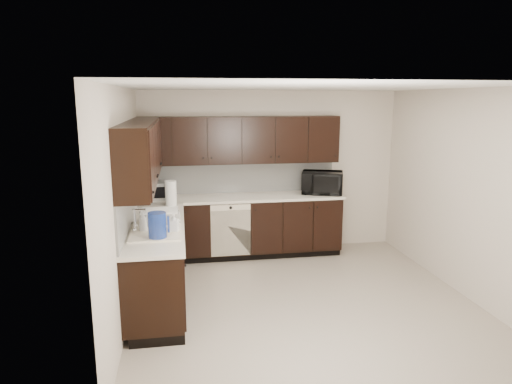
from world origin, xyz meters
TOP-DOWN VIEW (x-y plane):
  - floor at (0.00, 0.00)m, footprint 4.00×4.00m
  - ceiling at (0.00, 0.00)m, footprint 4.00×4.00m
  - wall_back at (0.00, 2.00)m, footprint 4.00×0.02m
  - wall_left at (-2.00, 0.00)m, footprint 0.02×4.00m
  - wall_right at (2.00, 0.00)m, footprint 0.02×4.00m
  - wall_front at (0.00, -2.00)m, footprint 4.00×0.02m
  - lower_cabinets at (-1.01, 1.11)m, footprint 3.00×2.80m
  - countertop at (-1.01, 1.11)m, footprint 3.03×2.83m
  - backsplash at (-1.22, 1.32)m, footprint 3.00×2.80m
  - upper_cabinets at (-1.10, 1.20)m, footprint 3.00×2.80m
  - dishwasher at (-0.70, 1.41)m, footprint 0.58×0.04m
  - sink at (-1.68, -0.01)m, footprint 0.54×0.82m
  - microwave at (0.75, 1.68)m, footprint 0.71×0.59m
  - soap_bottle_a at (-1.48, -0.06)m, footprint 0.12×0.12m
  - soap_bottle_b at (-1.81, -0.00)m, footprint 0.11×0.11m
  - toaster_oven at (-1.75, 1.69)m, footprint 0.42×0.32m
  - storage_bin at (-1.65, 0.32)m, footprint 0.47×0.40m
  - blue_pitcher at (-1.65, -0.29)m, footprint 0.24×0.24m
  - teal_tumbler at (-1.54, 1.30)m, footprint 0.10×0.10m
  - paper_towel_roll at (-1.53, 1.25)m, footprint 0.19×0.19m

SIDE VIEW (x-z plane):
  - floor at x=0.00m, z-range 0.00..0.00m
  - lower_cabinets at x=-1.01m, z-range -0.04..0.86m
  - dishwasher at x=-0.70m, z-range 0.16..0.94m
  - sink at x=-1.68m, z-range 0.67..1.09m
  - countertop at x=-1.01m, z-range 0.90..0.94m
  - storage_bin at x=-1.65m, z-range 0.94..1.10m
  - teal_tumbler at x=-1.54m, z-range 0.94..1.14m
  - soap_bottle_a at x=-1.48m, z-range 0.94..1.15m
  - soap_bottle_b at x=-1.81m, z-range 0.94..1.17m
  - toaster_oven at x=-1.75m, z-range 0.94..1.19m
  - blue_pitcher at x=-1.65m, z-range 0.94..1.23m
  - microwave at x=0.75m, z-range 0.94..1.28m
  - paper_towel_roll at x=-1.53m, z-range 0.94..1.28m
  - backsplash at x=-1.22m, z-range 0.94..1.42m
  - wall_back at x=0.00m, z-range 0.00..2.50m
  - wall_left at x=-2.00m, z-range 0.00..2.50m
  - wall_right at x=2.00m, z-range 0.00..2.50m
  - wall_front at x=0.00m, z-range 0.00..2.50m
  - upper_cabinets at x=-1.10m, z-range 1.42..2.12m
  - ceiling at x=0.00m, z-range 2.50..2.50m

